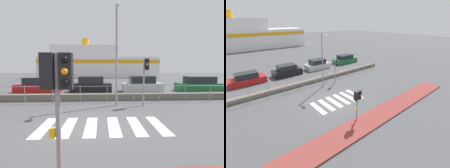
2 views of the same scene
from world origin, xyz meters
The scene contains 12 objects.
ground_plane centered at (0.00, 0.00, 0.00)m, with size 160.00×160.00×0.00m, color #4C4C4F.
crosswalk centered at (0.55, 0.00, 0.00)m, with size 4.95×2.40×0.01m.
seawall centered at (0.00, 5.62, 0.24)m, with size 25.76×0.55×0.47m.
harbor_fence centered at (0.00, 4.74, 0.77)m, with size 23.22×0.04×1.17m.
traffic_light_near centered at (-0.32, -3.43, 2.01)m, with size 0.58×0.41×2.58m.
traffic_light_far centered at (3.19, 3.68, 2.11)m, with size 0.34×0.32×2.87m.
streetlamp centered at (1.44, 3.69, 3.71)m, with size 0.32×0.95×6.01m.
ferry_boat centered at (-0.69, 37.39, 3.28)m, with size 28.41×7.28×9.52m.
parked_car_red centered at (-5.50, 10.26, 0.61)m, with size 4.12×1.81×1.42m.
parked_car_black centered at (-0.47, 10.26, 0.65)m, with size 3.91×1.86×1.52m.
parked_car_silver centered at (4.54, 10.26, 0.65)m, with size 3.89×1.84×1.52m.
parked_car_green centered at (10.40, 10.26, 0.63)m, with size 4.45×1.87×1.47m.
Camera 1 is at (0.52, -6.77, 2.29)m, focal length 28.00 mm.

